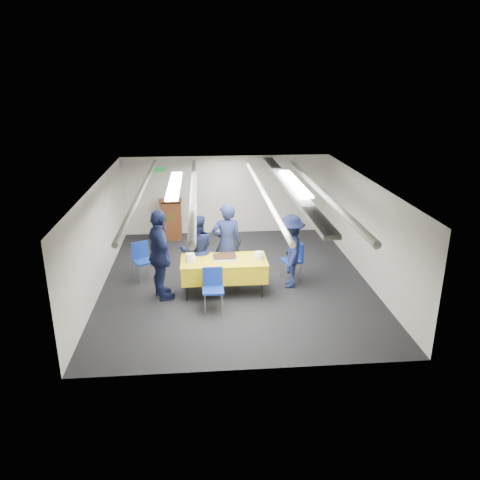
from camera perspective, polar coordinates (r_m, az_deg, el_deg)
name	(u,v)px	position (r m, az deg, el deg)	size (l,w,h in m)	color
ground	(235,280)	(10.89, -0.55, -4.87)	(7.00, 7.00, 0.00)	black
room_shell	(238,200)	(10.67, -0.25, 4.95)	(6.00, 7.00, 2.30)	beige
serving_table	(224,269)	(10.07, -1.97, -3.50)	(1.83, 0.90, 0.77)	black
sheet_cake	(225,257)	(10.01, -1.86, -2.10)	(0.49, 0.38, 0.09)	white
plate_stack_left	(190,258)	(9.91, -6.07, -2.20)	(0.22, 0.22, 0.17)	white
plate_stack_right	(259,256)	(9.98, 2.30, -1.96)	(0.20, 0.20, 0.16)	white
podium	(172,218)	(13.53, -8.33, 2.65)	(0.62, 0.53, 1.25)	brown
chair_near	(213,285)	(9.41, -3.32, -5.45)	(0.42, 0.42, 0.87)	gray
chair_right	(295,257)	(10.86, 6.70, -2.03)	(0.52, 0.52, 0.87)	gray
chair_left	(142,257)	(11.01, -11.85, -2.02)	(0.57, 0.57, 0.87)	gray
sailor_a	(227,244)	(10.43, -1.60, -0.46)	(0.68, 0.45, 1.87)	black
sailor_b	(197,250)	(10.43, -5.24, -1.24)	(0.79, 0.62, 1.63)	black
sailor_c	(160,255)	(9.80, -9.69, -1.86)	(1.14, 0.47, 1.94)	black
sailor_d	(290,251)	(10.34, 6.14, -1.37)	(1.07, 0.62, 1.66)	black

